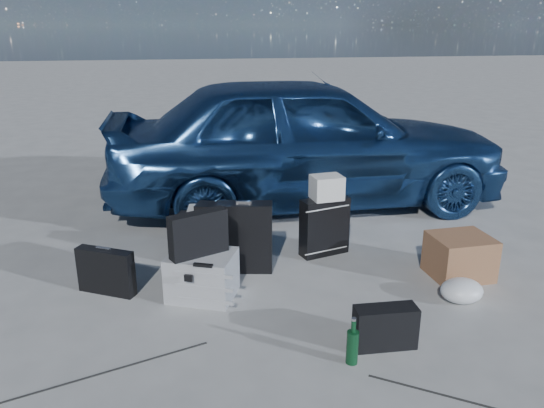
{
  "coord_description": "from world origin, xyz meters",
  "views": [
    {
      "loc": [
        -0.79,
        -3.19,
        1.94
      ],
      "look_at": [
        -0.03,
        0.85,
        0.54
      ],
      "focal_mm": 35.0,
      "sensor_mm": 36.0,
      "label": 1
    }
  ],
  "objects_px": {
    "briefcase": "(106,271)",
    "suitcase_left": "(245,237)",
    "green_bottle": "(353,342)",
    "car": "(306,140)",
    "cardboard_box": "(460,256)",
    "suitcase_right": "(324,227)",
    "pelican_case": "(202,275)",
    "duffel_bag": "(212,234)"
  },
  "relations": [
    {
      "from": "briefcase",
      "to": "suitcase_left",
      "type": "relative_size",
      "value": 0.77
    },
    {
      "from": "green_bottle",
      "to": "car",
      "type": "bearing_deg",
      "value": 81.36
    },
    {
      "from": "briefcase",
      "to": "cardboard_box",
      "type": "xyz_separation_m",
      "value": [
        2.77,
        -0.23,
        -0.0
      ]
    },
    {
      "from": "suitcase_left",
      "to": "green_bottle",
      "type": "relative_size",
      "value": 2.02
    },
    {
      "from": "car",
      "to": "green_bottle",
      "type": "distance_m",
      "value": 3.09
    },
    {
      "from": "briefcase",
      "to": "cardboard_box",
      "type": "relative_size",
      "value": 0.99
    },
    {
      "from": "car",
      "to": "suitcase_right",
      "type": "relative_size",
      "value": 8.39
    },
    {
      "from": "pelican_case",
      "to": "green_bottle",
      "type": "xyz_separation_m",
      "value": [
        0.83,
        -1.01,
        -0.03
      ]
    },
    {
      "from": "car",
      "to": "suitcase_right",
      "type": "height_order",
      "value": "car"
    },
    {
      "from": "green_bottle",
      "to": "cardboard_box",
      "type": "bearing_deg",
      "value": 37.99
    },
    {
      "from": "pelican_case",
      "to": "green_bottle",
      "type": "distance_m",
      "value": 1.3
    },
    {
      "from": "duffel_bag",
      "to": "green_bottle",
      "type": "height_order",
      "value": "duffel_bag"
    },
    {
      "from": "suitcase_right",
      "to": "duffel_bag",
      "type": "xyz_separation_m",
      "value": [
        -0.97,
        0.25,
        -0.1
      ]
    },
    {
      "from": "car",
      "to": "briefcase",
      "type": "height_order",
      "value": "car"
    },
    {
      "from": "green_bottle",
      "to": "suitcase_left",
      "type": "bearing_deg",
      "value": 108.16
    },
    {
      "from": "suitcase_left",
      "to": "suitcase_right",
      "type": "distance_m",
      "value": 0.76
    },
    {
      "from": "suitcase_left",
      "to": "duffel_bag",
      "type": "xyz_separation_m",
      "value": [
        -0.24,
        0.46,
        -0.13
      ]
    },
    {
      "from": "pelican_case",
      "to": "suitcase_left",
      "type": "distance_m",
      "value": 0.55
    },
    {
      "from": "suitcase_right",
      "to": "duffel_bag",
      "type": "relative_size",
      "value": 0.8
    },
    {
      "from": "briefcase",
      "to": "suitcase_left",
      "type": "distance_m",
      "value": 1.11
    },
    {
      "from": "car",
      "to": "cardboard_box",
      "type": "bearing_deg",
      "value": -158.78
    },
    {
      "from": "cardboard_box",
      "to": "green_bottle",
      "type": "distance_m",
      "value": 1.56
    },
    {
      "from": "pelican_case",
      "to": "green_bottle",
      "type": "bearing_deg",
      "value": -27.76
    },
    {
      "from": "pelican_case",
      "to": "cardboard_box",
      "type": "distance_m",
      "value": 2.06
    },
    {
      "from": "car",
      "to": "suitcase_left",
      "type": "relative_size",
      "value": 7.35
    },
    {
      "from": "briefcase",
      "to": "duffel_bag",
      "type": "xyz_separation_m",
      "value": [
        0.85,
        0.65,
        -0.02
      ]
    },
    {
      "from": "briefcase",
      "to": "suitcase_left",
      "type": "xyz_separation_m",
      "value": [
        1.08,
        0.2,
        0.12
      ]
    },
    {
      "from": "suitcase_right",
      "to": "suitcase_left",
      "type": "bearing_deg",
      "value": 179.93
    },
    {
      "from": "cardboard_box",
      "to": "briefcase",
      "type": "bearing_deg",
      "value": 175.2
    },
    {
      "from": "briefcase",
      "to": "suitcase_right",
      "type": "relative_size",
      "value": 0.88
    },
    {
      "from": "pelican_case",
      "to": "suitcase_right",
      "type": "distance_m",
      "value": 1.26
    },
    {
      "from": "suitcase_right",
      "to": "duffel_bag",
      "type": "bearing_deg",
      "value": 149.86
    },
    {
      "from": "pelican_case",
      "to": "briefcase",
      "type": "xyz_separation_m",
      "value": [
        -0.71,
        0.19,
        0.01
      ]
    },
    {
      "from": "car",
      "to": "duffel_bag",
      "type": "height_order",
      "value": "car"
    },
    {
      "from": "duffel_bag",
      "to": "green_bottle",
      "type": "xyz_separation_m",
      "value": [
        0.69,
        -1.85,
        -0.02
      ]
    },
    {
      "from": "pelican_case",
      "to": "suitcase_left",
      "type": "height_order",
      "value": "suitcase_left"
    },
    {
      "from": "pelican_case",
      "to": "suitcase_right",
      "type": "bearing_deg",
      "value": 50.7
    },
    {
      "from": "briefcase",
      "to": "cardboard_box",
      "type": "height_order",
      "value": "briefcase"
    },
    {
      "from": "car",
      "to": "green_bottle",
      "type": "xyz_separation_m",
      "value": [
        -0.46,
        -3.0,
        -0.59
      ]
    },
    {
      "from": "pelican_case",
      "to": "duffel_bag",
      "type": "bearing_deg",
      "value": 103.63
    },
    {
      "from": "briefcase",
      "to": "duffel_bag",
      "type": "distance_m",
      "value": 1.07
    },
    {
      "from": "briefcase",
      "to": "car",
      "type": "bearing_deg",
      "value": 71.48
    }
  ]
}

